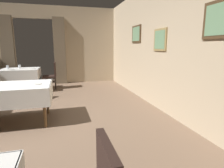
{
  "coord_description": "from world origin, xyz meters",
  "views": [
    {
      "loc": [
        0.95,
        -3.68,
        1.45
      ],
      "look_at": [
        2.0,
        0.18,
        0.66
      ],
      "focal_mm": 30.04,
      "sensor_mm": 36.0,
      "label": 1
    }
  ],
  "objects": [
    {
      "name": "plate_far_b",
      "position": [
        0.04,
        2.86,
        0.76
      ],
      "size": [
        0.2,
        0.2,
        0.01
      ],
      "primitive_type": "cylinder",
      "color": "white",
      "rests_on": "dining_table_far"
    },
    {
      "name": "wall_right",
      "position": [
        3.2,
        0.0,
        1.5
      ],
      "size": [
        0.16,
        8.4,
        3.0
      ],
      "color": "tan",
      "rests_on": "ground"
    },
    {
      "name": "plate_mid_b",
      "position": [
        0.47,
        0.09,
        0.76
      ],
      "size": [
        0.18,
        0.18,
        0.01
      ],
      "primitive_type": "cylinder",
      "color": "white",
      "rests_on": "dining_table_mid"
    },
    {
      "name": "chair_far_right",
      "position": [
        0.61,
        3.12,
        0.52
      ],
      "size": [
        0.44,
        0.44,
        0.93
      ],
      "color": "black",
      "rests_on": "ground"
    },
    {
      "name": "dining_table_far",
      "position": [
        -0.39,
        3.0,
        0.64
      ],
      "size": [
        1.23,
        0.97,
        0.75
      ],
      "color": "brown",
      "rests_on": "ground"
    },
    {
      "name": "dining_table_mid",
      "position": [
        -0.01,
        0.13,
        0.65
      ],
      "size": [
        1.49,
        1.0,
        0.75
      ],
      "color": "brown",
      "rests_on": "ground"
    },
    {
      "name": "wall_back",
      "position": [
        0.0,
        4.18,
        1.52
      ],
      "size": [
        6.4,
        0.27,
        3.0
      ],
      "color": "tan",
      "rests_on": "ground"
    },
    {
      "name": "glass_far_a",
      "position": [
        -0.4,
        3.16,
        0.81
      ],
      "size": [
        0.08,
        0.08,
        0.12
      ],
      "primitive_type": "cylinder",
      "color": "silver",
      "rests_on": "dining_table_far"
    },
    {
      "name": "glass_far_c",
      "position": [
        -0.78,
        3.2,
        0.8
      ],
      "size": [
        0.08,
        0.08,
        0.11
      ],
      "primitive_type": "cylinder",
      "color": "silver",
      "rests_on": "dining_table_far"
    },
    {
      "name": "ground",
      "position": [
        0.0,
        0.0,
        0.0
      ],
      "size": [
        10.08,
        10.08,
        0.0
      ],
      "primitive_type": "plane",
      "color": "#7A604C"
    },
    {
      "name": "plate_far_d",
      "position": [
        -0.58,
        2.74,
        0.76
      ],
      "size": [
        0.24,
        0.24,
        0.01
      ],
      "primitive_type": "cylinder",
      "color": "white",
      "rests_on": "dining_table_far"
    }
  ]
}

